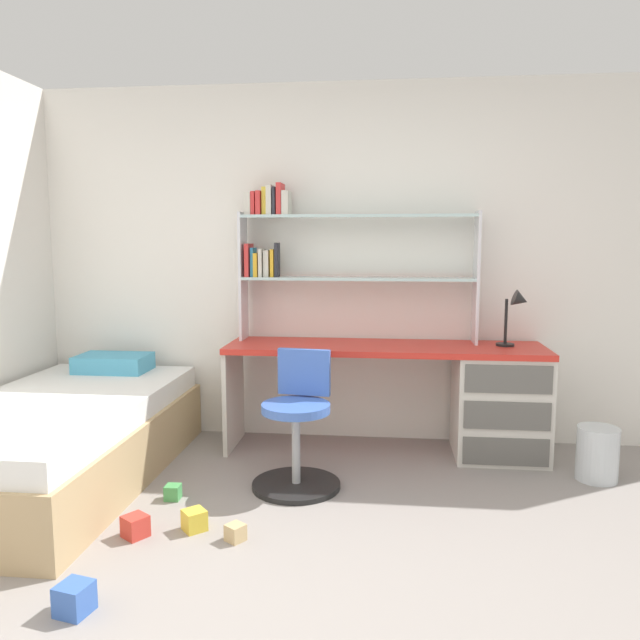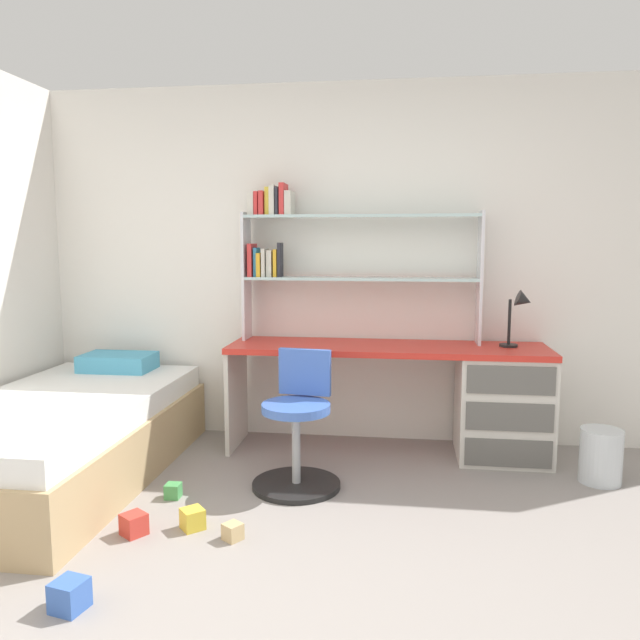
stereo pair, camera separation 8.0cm
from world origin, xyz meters
The scene contains 13 objects.
ground_plane centered at (0.00, 0.00, -0.01)m, with size 5.68×5.47×0.02m, color gray.
room_shell centered at (-1.16, 1.15, 1.27)m, with size 5.68×5.47×2.54m.
desk centered at (0.75, 1.94, 0.41)m, with size 2.13×0.55×0.74m.
bookshelf_hutch centered at (-0.26, 2.10, 1.40)m, with size 1.64×0.22×1.09m.
desk_lamp centered at (1.04, 1.96, 1.00)m, with size 0.20×0.16×0.38m.
swivel_chair centered at (-0.33, 1.27, 0.32)m, with size 0.52×0.52×0.80m.
bed_platform centered at (-1.76, 1.19, 0.26)m, with size 1.11×2.07×0.63m.
waste_bin centered at (1.46, 1.56, 0.16)m, with size 0.25×0.25×0.33m, color silver.
toy_block_red_0 centered at (-1.02, 0.56, 0.05)m, with size 0.11×0.11×0.11m, color red.
toy_block_green_1 centered at (-0.99, 1.00, 0.04)m, with size 0.08×0.08×0.08m, color #479E51.
toy_block_yellow_2 centered at (-0.76, 0.65, 0.05)m, with size 0.10×0.10×0.10m, color gold.
toy_block_blue_3 centered at (-1.00, -0.07, 0.06)m, with size 0.12×0.12×0.12m, color #3860B7.
toy_block_natural_4 centered at (-0.53, 0.57, 0.04)m, with size 0.08×0.08×0.08m, color tan.
Camera 2 is at (0.27, -2.17, 1.44)m, focal length 34.50 mm.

